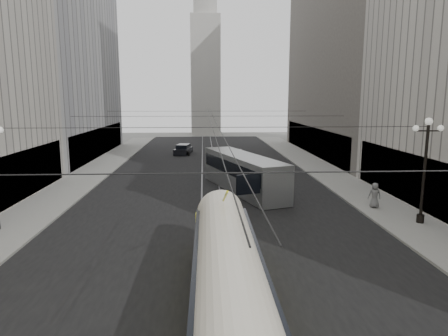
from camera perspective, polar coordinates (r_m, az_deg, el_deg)
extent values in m
cube|color=black|center=(38.05, -2.03, -1.62)|extent=(20.00, 85.00, 0.02)
cube|color=gray|center=(43.01, -18.32, -0.67)|extent=(4.00, 72.00, 0.15)
cube|color=gray|center=(43.33, 13.96, -0.38)|extent=(4.00, 72.00, 0.15)
cube|color=gray|center=(38.04, -3.16, -1.63)|extent=(0.12, 85.00, 0.04)
cube|color=gray|center=(38.06, -0.90, -1.61)|extent=(0.12, 85.00, 0.04)
cube|color=black|center=(32.26, -27.60, -1.26)|extent=(0.10, 18.00, 3.60)
cube|color=#999999|center=(56.58, -23.95, 15.60)|extent=(12.00, 28.00, 28.00)
cube|color=black|center=(54.75, -17.23, 3.62)|extent=(0.10, 25.20, 3.60)
cube|color=black|center=(31.02, 25.24, -1.48)|extent=(0.10, 18.00, 3.60)
cube|color=#514C47|center=(57.24, 19.09, 17.85)|extent=(12.00, 32.00, 32.00)
cube|color=black|center=(55.04, 12.49, 3.86)|extent=(0.10, 28.80, 3.60)
cube|color=#B2AFA8|center=(84.88, -2.63, 12.92)|extent=(6.00, 6.00, 24.00)
cylinder|color=#B2AFA8|center=(86.73, -2.71, 22.20)|extent=(4.80, 4.80, 4.00)
sphere|color=white|center=(25.46, -29.34, 4.76)|extent=(0.36, 0.36, 0.36)
cylinder|color=black|center=(26.68, 26.69, -0.81)|extent=(0.18, 0.18, 6.00)
cylinder|color=black|center=(27.28, 26.23, -6.49)|extent=(0.44, 0.44, 0.50)
cylinder|color=black|center=(26.37, 27.13, 4.75)|extent=(1.60, 0.08, 0.08)
sphere|color=white|center=(26.34, 27.22, 5.94)|extent=(0.44, 0.44, 0.44)
sphere|color=white|center=(25.99, 25.72, 5.13)|extent=(0.36, 0.36, 0.36)
sphere|color=white|center=(26.74, 28.55, 5.02)|extent=(0.36, 0.36, 0.36)
cylinder|color=black|center=(8.94, 0.79, -0.71)|extent=(25.00, 0.03, 0.03)
cylinder|color=black|center=(22.83, -1.51, 5.83)|extent=(25.00, 0.03, 0.03)
cylinder|color=black|center=(36.80, -2.08, 7.41)|extent=(25.00, 0.03, 0.03)
cylinder|color=black|center=(50.79, -2.33, 8.12)|extent=(25.00, 0.03, 0.03)
cylinder|color=black|center=(40.81, -2.17, 7.38)|extent=(0.03, 72.00, 0.03)
cylinder|color=black|center=(40.82, -1.60, 7.38)|extent=(0.03, 72.00, 0.03)
cube|color=yellow|center=(14.22, 0.62, -18.12)|extent=(2.45, 12.76, 1.55)
cube|color=black|center=(14.58, 0.62, -20.65)|extent=(2.44, 12.38, 0.27)
cube|color=black|center=(13.78, 0.63, -14.45)|extent=(2.47, 12.57, 0.77)
cylinder|color=silver|center=(13.67, 0.63, -13.41)|extent=(2.17, 12.57, 2.09)
cylinder|color=yellow|center=(19.94, -0.63, -9.38)|extent=(2.37, 2.37, 2.09)
sphere|color=silver|center=(19.60, -0.64, -6.36)|extent=(2.19, 2.19, 2.19)
cube|color=gray|center=(33.00, 2.74, -0.71)|extent=(6.14, 12.05, 2.97)
cube|color=black|center=(32.91, 2.75, 0.14)|extent=(6.03, 11.67, 1.09)
cube|color=black|center=(27.19, 3.97, -2.29)|extent=(2.19, 0.82, 1.39)
cylinder|color=black|center=(29.25, 1.07, -4.18)|extent=(0.30, 0.99, 0.99)
cylinder|color=black|center=(29.52, 5.89, -4.10)|extent=(0.30, 0.99, 0.99)
cylinder|color=black|center=(37.00, 0.21, -1.17)|extent=(0.30, 0.99, 0.99)
cylinder|color=black|center=(37.22, 4.02, -1.13)|extent=(0.30, 0.99, 0.99)
cube|color=white|center=(46.96, 1.69, 1.26)|extent=(2.69, 5.17, 0.88)
cube|color=black|center=(46.87, 1.69, 2.00)|extent=(2.14, 2.94, 0.83)
cylinder|color=black|center=(45.27, 0.70, 0.71)|extent=(0.22, 0.70, 0.70)
cylinder|color=black|center=(45.42, 3.01, 0.72)|extent=(0.22, 0.70, 0.70)
cylinder|color=black|center=(48.58, 0.45, 1.34)|extent=(0.22, 0.70, 0.70)
cylinder|color=black|center=(48.72, 2.60, 1.36)|extent=(0.22, 0.70, 0.70)
cube|color=black|center=(55.24, -5.83, 2.46)|extent=(2.55, 4.59, 0.77)
cube|color=black|center=(55.17, -5.84, 3.02)|extent=(1.98, 2.63, 0.73)
cylinder|color=black|center=(53.85, -6.75, 2.08)|extent=(0.22, 0.62, 0.62)
cylinder|color=black|center=(53.77, -5.05, 2.10)|extent=(0.22, 0.62, 0.62)
cylinder|color=black|center=(56.76, -6.56, 2.49)|extent=(0.22, 0.62, 0.62)
cylinder|color=black|center=(56.69, -4.94, 2.51)|extent=(0.22, 0.62, 0.62)
imported|color=slate|center=(29.52, 20.72, -3.66)|extent=(0.92, 0.65, 1.74)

